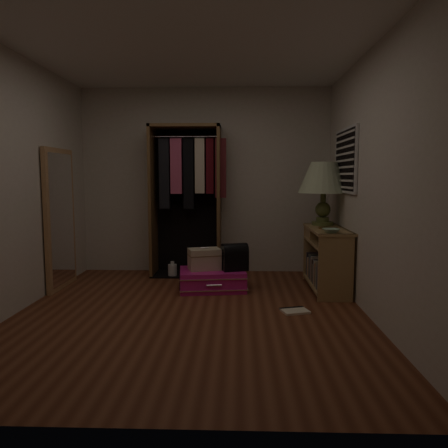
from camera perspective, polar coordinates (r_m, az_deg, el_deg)
The scene contains 13 objects.
ground at distance 4.46m, azimuth -4.36°, elevation -11.61°, with size 4.00×4.00×0.00m, color brown.
room_walls at distance 4.28m, azimuth -3.45°, elevation 8.03°, with size 3.52×4.02×2.60m.
console_bookshelf at distance 5.45m, azimuth 13.14°, elevation -4.22°, with size 0.42×1.12×0.75m.
open_wardrobe at distance 6.03m, azimuth -4.63°, elevation 4.89°, with size 1.03×0.50×2.05m.
floor_mirror at distance 5.68m, azimuth -20.62°, elevation 0.63°, with size 0.06×0.80×1.70m.
pink_suitcase at distance 5.33m, azimuth -1.54°, elevation -7.26°, with size 0.86×0.67×0.24m.
train_case at distance 5.30m, azimuth -2.59°, elevation -4.58°, with size 0.44×0.36×0.27m.
black_bag at distance 5.25m, azimuth 1.40°, elevation -4.24°, with size 0.34×0.27×0.33m.
table_lamp at distance 5.64m, azimuth 12.88°, elevation 5.74°, with size 0.77×0.77×0.79m.
brass_tray at distance 5.32m, azimuth 13.48°, elevation -0.51°, with size 0.29×0.29×0.01m.
ceramic_bowl at distance 4.93m, azimuth 13.80°, elevation -0.84°, with size 0.18×0.18×0.05m, color #A4C5AA.
white_jug at distance 6.02m, azimuth -6.74°, elevation -6.02°, with size 0.15×0.15×0.21m.
floor_book at distance 4.57m, azimuth 9.17°, elevation -11.09°, with size 0.31×0.27×0.02m.
Camera 1 is at (0.48, -4.22, 1.37)m, focal length 35.00 mm.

